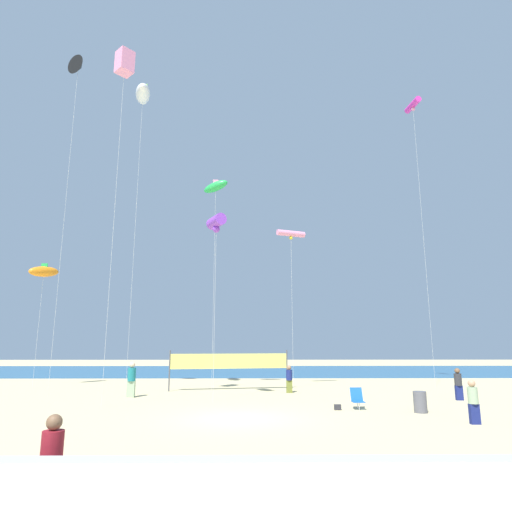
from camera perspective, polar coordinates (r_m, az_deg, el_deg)
ground_plane at (r=17.52m, az=-2.39°, el=-20.72°), size 120.00×120.00×0.00m
ocean_band at (r=46.51m, az=-1.34°, el=-14.97°), size 120.00×20.00×0.01m
boardwalk_ledge at (r=7.46m, az=-4.90°, el=-29.20°), size 28.00×0.44×1.07m
mother_figure at (r=8.82m, az=-25.54°, el=-23.23°), size 0.37×0.37×1.60m
toddler_figure at (r=8.61m, az=-21.90°, el=-26.67°), size 0.19×0.19×0.83m
beachgoer_teal_shirt at (r=24.75m, az=-16.17°, el=-15.31°), size 0.42×0.42×1.83m
beachgoer_navy_shirt at (r=26.11m, az=4.42°, el=-15.83°), size 0.35×0.35×1.54m
beachgoer_sage_shirt at (r=17.96m, az=26.84°, el=-16.69°), size 0.35×0.35×1.52m
beachgoer_charcoal_shirt at (r=24.91m, az=25.23°, el=-14.99°), size 0.36×0.36×1.57m
folding_beach_chair at (r=20.30m, az=13.28°, el=-17.84°), size 0.52×0.65×0.89m
trash_barrel at (r=19.99m, az=20.93°, el=-17.63°), size 0.53×0.53×0.85m
volleyball_net at (r=27.51m, az=-3.49°, el=-13.95°), size 7.28×1.44×2.40m
beach_handbag at (r=19.88m, az=10.77°, el=-19.10°), size 0.29×0.14×0.23m
kite_pink_box at (r=25.23m, az=-17.01°, el=23.28°), size 1.07×1.07×17.63m
kite_orange_inflatable at (r=32.70m, az=-26.31°, el=-1.87°), size 1.85×2.16×8.18m
kite_pink_tube at (r=29.02m, az=4.65°, el=2.92°), size 2.00×1.06×10.25m
kite_black_delta at (r=31.58m, az=-22.50°, el=22.17°), size 1.36×1.00×20.55m
kite_green_inflatable at (r=29.27m, az=-5.37°, el=9.12°), size 1.96×1.26×13.63m
kite_violet_tube at (r=22.84m, az=-5.28°, el=4.45°), size 1.15×1.40×9.44m
kite_white_inflatable at (r=29.58m, az=-14.77°, el=20.02°), size 1.50×2.71×18.78m
kite_magenta_tube at (r=36.08m, az=20.08°, el=18.17°), size 0.69×1.75×20.59m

